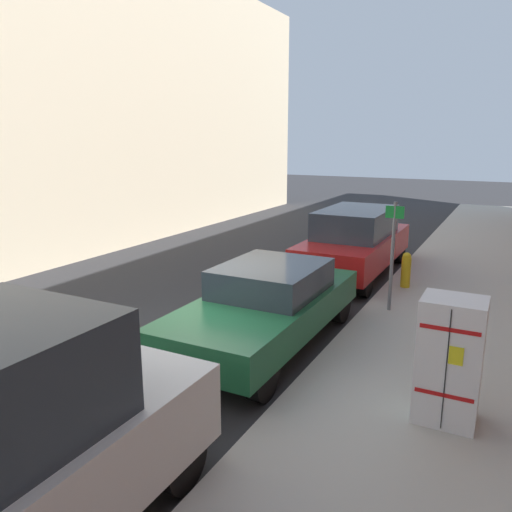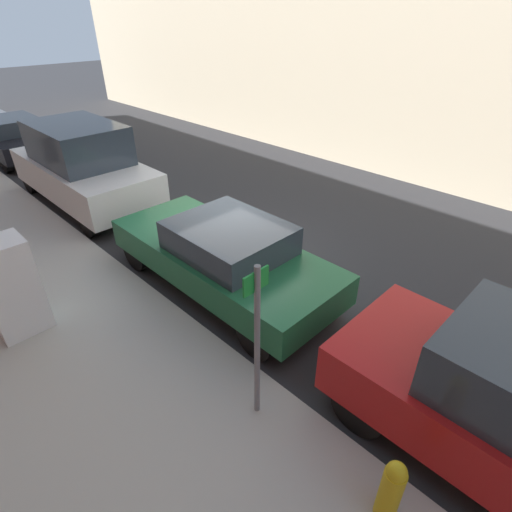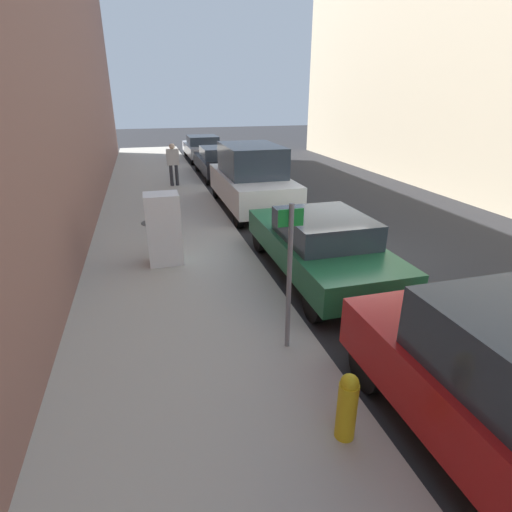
{
  "view_description": "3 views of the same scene",
  "coord_description": "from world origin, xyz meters",
  "px_view_note": "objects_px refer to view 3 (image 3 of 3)",
  "views": [
    {
      "loc": [
        -4.58,
        6.7,
        3.55
      ],
      "look_at": [
        -0.17,
        -1.8,
        1.28
      ],
      "focal_mm": 35.0,
      "sensor_mm": 36.0,
      "label": 1
    },
    {
      "loc": [
        -4.91,
        -5.51,
        4.53
      ],
      "look_at": [
        -1.03,
        -1.61,
        1.14
      ],
      "focal_mm": 28.0,
      "sensor_mm": 36.0,
      "label": 2
    },
    {
      "loc": [
        -4.35,
        -7.94,
        3.69
      ],
      "look_at": [
        -2.65,
        -1.8,
        1.08
      ],
      "focal_mm": 28.0,
      "sensor_mm": 36.0,
      "label": 3
    }
  ],
  "objects_px": {
    "parked_sedan_green": "(320,244)",
    "parked_van_white": "(251,178)",
    "fire_hydrant": "(347,406)",
    "parked_sedan_dark": "(219,161)",
    "street_sign_post": "(289,270)",
    "pedestrian_walking_far": "(173,161)",
    "parked_sedan_silver": "(203,147)",
    "discarded_refrigerator": "(164,229)"
  },
  "relations": [
    {
      "from": "parked_sedan_green",
      "to": "parked_van_white",
      "type": "height_order",
      "value": "parked_van_white"
    },
    {
      "from": "fire_hydrant",
      "to": "parked_sedan_dark",
      "type": "relative_size",
      "value": 0.18
    },
    {
      "from": "street_sign_post",
      "to": "fire_hydrant",
      "type": "distance_m",
      "value": 1.99
    },
    {
      "from": "parked_sedan_green",
      "to": "parked_van_white",
      "type": "bearing_deg",
      "value": 90.0
    },
    {
      "from": "pedestrian_walking_far",
      "to": "parked_sedan_green",
      "type": "height_order",
      "value": "pedestrian_walking_far"
    },
    {
      "from": "pedestrian_walking_far",
      "to": "parked_van_white",
      "type": "relative_size",
      "value": 0.35
    },
    {
      "from": "parked_sedan_silver",
      "to": "parked_sedan_dark",
      "type": "bearing_deg",
      "value": -90.0
    },
    {
      "from": "fire_hydrant",
      "to": "parked_sedan_green",
      "type": "bearing_deg",
      "value": 70.0
    },
    {
      "from": "pedestrian_walking_far",
      "to": "parked_sedan_dark",
      "type": "bearing_deg",
      "value": -105.25
    },
    {
      "from": "pedestrian_walking_far",
      "to": "parked_sedan_dark",
      "type": "distance_m",
      "value": 3.05
    },
    {
      "from": "street_sign_post",
      "to": "parked_sedan_dark",
      "type": "height_order",
      "value": "street_sign_post"
    },
    {
      "from": "street_sign_post",
      "to": "pedestrian_walking_far",
      "type": "relative_size",
      "value": 1.31
    },
    {
      "from": "pedestrian_walking_far",
      "to": "parked_sedan_green",
      "type": "xyz_separation_m",
      "value": [
        2.27,
        -9.5,
        -0.37
      ]
    },
    {
      "from": "fire_hydrant",
      "to": "discarded_refrigerator",
      "type": "bearing_deg",
      "value": 105.87
    },
    {
      "from": "discarded_refrigerator",
      "to": "parked_van_white",
      "type": "bearing_deg",
      "value": 53.86
    },
    {
      "from": "street_sign_post",
      "to": "parked_van_white",
      "type": "height_order",
      "value": "street_sign_post"
    },
    {
      "from": "street_sign_post",
      "to": "parked_van_white",
      "type": "relative_size",
      "value": 0.45
    },
    {
      "from": "discarded_refrigerator",
      "to": "parked_sedan_dark",
      "type": "distance_m",
      "value": 10.63
    },
    {
      "from": "parked_sedan_green",
      "to": "parked_sedan_dark",
      "type": "xyz_separation_m",
      "value": [
        0.0,
        11.49,
        -0.02
      ]
    },
    {
      "from": "parked_van_white",
      "to": "parked_sedan_silver",
      "type": "xyz_separation_m",
      "value": [
        0.0,
        11.27,
        -0.34
      ]
    },
    {
      "from": "parked_van_white",
      "to": "parked_sedan_dark",
      "type": "xyz_separation_m",
      "value": [
        0.0,
        5.86,
        -0.34
      ]
    },
    {
      "from": "pedestrian_walking_far",
      "to": "parked_van_white",
      "type": "height_order",
      "value": "parked_van_white"
    },
    {
      "from": "parked_sedan_green",
      "to": "parked_van_white",
      "type": "xyz_separation_m",
      "value": [
        -0.0,
        5.63,
        0.31
      ]
    },
    {
      "from": "fire_hydrant",
      "to": "parked_sedan_silver",
      "type": "distance_m",
      "value": 21.2
    },
    {
      "from": "parked_van_white",
      "to": "street_sign_post",
      "type": "bearing_deg",
      "value": -101.1
    },
    {
      "from": "street_sign_post",
      "to": "pedestrian_walking_far",
      "type": "bearing_deg",
      "value": 93.28
    },
    {
      "from": "pedestrian_walking_far",
      "to": "parked_sedan_green",
      "type": "distance_m",
      "value": 9.77
    },
    {
      "from": "fire_hydrant",
      "to": "pedestrian_walking_far",
      "type": "relative_size",
      "value": 0.49
    },
    {
      "from": "parked_van_white",
      "to": "parked_sedan_silver",
      "type": "distance_m",
      "value": 11.27
    },
    {
      "from": "parked_sedan_dark",
      "to": "parked_sedan_silver",
      "type": "bearing_deg",
      "value": 90.0
    },
    {
      "from": "discarded_refrigerator",
      "to": "pedestrian_walking_far",
      "type": "relative_size",
      "value": 0.93
    },
    {
      "from": "fire_hydrant",
      "to": "parked_sedan_green",
      "type": "distance_m",
      "value": 4.52
    },
    {
      "from": "street_sign_post",
      "to": "parked_sedan_silver",
      "type": "distance_m",
      "value": 19.41
    },
    {
      "from": "discarded_refrigerator",
      "to": "parked_van_white",
      "type": "height_order",
      "value": "parked_van_white"
    },
    {
      "from": "parked_sedan_dark",
      "to": "pedestrian_walking_far",
      "type": "bearing_deg",
      "value": -138.66
    },
    {
      "from": "parked_sedan_dark",
      "to": "parked_sedan_silver",
      "type": "relative_size",
      "value": 1.0
    },
    {
      "from": "discarded_refrigerator",
      "to": "parked_sedan_silver",
      "type": "distance_m",
      "value": 15.87
    },
    {
      "from": "discarded_refrigerator",
      "to": "parked_sedan_silver",
      "type": "height_order",
      "value": "discarded_refrigerator"
    },
    {
      "from": "discarded_refrigerator",
      "to": "fire_hydrant",
      "type": "distance_m",
      "value": 5.82
    },
    {
      "from": "street_sign_post",
      "to": "discarded_refrigerator",
      "type": "bearing_deg",
      "value": 112.3
    },
    {
      "from": "discarded_refrigerator",
      "to": "parked_sedan_green",
      "type": "relative_size",
      "value": 0.34
    },
    {
      "from": "fire_hydrant",
      "to": "parked_sedan_silver",
      "type": "height_order",
      "value": "parked_sedan_silver"
    }
  ]
}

